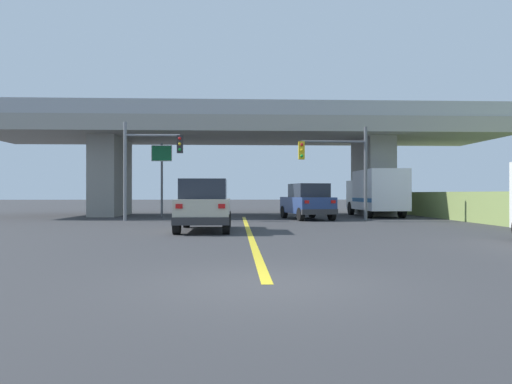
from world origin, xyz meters
name	(u,v)px	position (x,y,z in m)	size (l,w,h in m)	color
ground	(243,215)	(0.00, 24.89, 0.00)	(160.00, 160.00, 0.00)	#353538
overpass_bridge	(243,142)	(0.00, 24.89, 4.94)	(33.99, 8.61, 7.01)	gray
lane_divider_stripe	(249,231)	(0.00, 11.20, 0.00)	(0.20, 22.40, 0.01)	yellow
suv_lead	(204,205)	(-1.74, 11.35, 1.02)	(2.03, 4.69, 2.02)	#B7B29E
suv_crossing	(307,202)	(3.56, 19.50, 1.01)	(2.73, 4.64, 2.02)	navy
box_truck	(376,192)	(8.42, 22.63, 1.55)	(2.33, 6.65, 2.92)	silver
traffic_signal_nearside	(341,162)	(5.15, 17.94, 3.18)	(3.72, 0.36, 5.05)	#56595E
traffic_signal_farside	(145,158)	(-5.39, 18.65, 3.38)	(3.20, 0.36, 5.34)	slate
highway_sign	(162,164)	(-5.13, 22.79, 3.33)	(1.29, 0.17, 4.65)	#56595E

